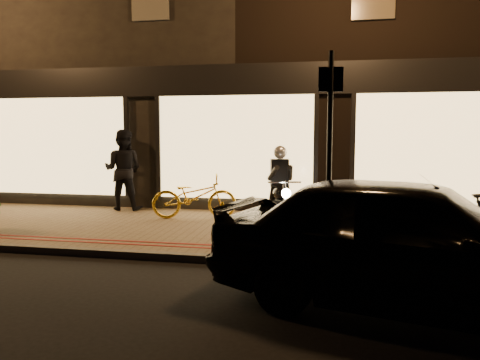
% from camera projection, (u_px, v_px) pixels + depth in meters
% --- Properties ---
extents(ground, '(90.00, 90.00, 0.00)m').
position_uv_depth(ground, '(183.00, 262.00, 7.10)').
color(ground, black).
rests_on(ground, ground).
extents(sidewalk, '(50.00, 4.00, 0.12)m').
position_uv_depth(sidewalk, '(215.00, 231.00, 9.05)').
color(sidewalk, brown).
rests_on(sidewalk, ground).
extents(kerb_stone, '(50.00, 0.14, 0.12)m').
position_uv_depth(kerb_stone, '(184.00, 258.00, 7.15)').
color(kerb_stone, '#59544C').
rests_on(kerb_stone, ground).
extents(red_kerb_lines, '(50.00, 0.26, 0.01)m').
position_uv_depth(red_kerb_lines, '(193.00, 246.00, 7.63)').
color(red_kerb_lines, maroon).
rests_on(red_kerb_lines, sidewalk).
extents(building_row, '(48.00, 10.11, 8.50)m').
position_uv_depth(building_row, '(265.00, 62.00, 15.44)').
color(building_row, black).
rests_on(building_row, ground).
extents(motorcycle, '(0.71, 1.92, 1.59)m').
position_uv_depth(motorcycle, '(281.00, 196.00, 8.97)').
color(motorcycle, black).
rests_on(motorcycle, sidewalk).
extents(sign_post, '(0.35, 0.09, 3.00)m').
position_uv_depth(sign_post, '(329.00, 144.00, 6.75)').
color(sign_post, black).
rests_on(sign_post, sidewalk).
extents(bicycle_gold, '(1.90, 1.07, 0.95)m').
position_uv_depth(bicycle_gold, '(194.00, 196.00, 10.00)').
color(bicycle_gold, gold).
rests_on(bicycle_gold, sidewalk).
extents(person_dark, '(0.98, 0.79, 1.90)m').
position_uv_depth(person_dark, '(123.00, 170.00, 11.06)').
color(person_dark, black).
rests_on(person_dark, sidewalk).
extents(parked_car, '(4.80, 2.91, 1.53)m').
position_uv_depth(parked_car, '(411.00, 242.00, 5.16)').
color(parked_car, black).
rests_on(parked_car, ground).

